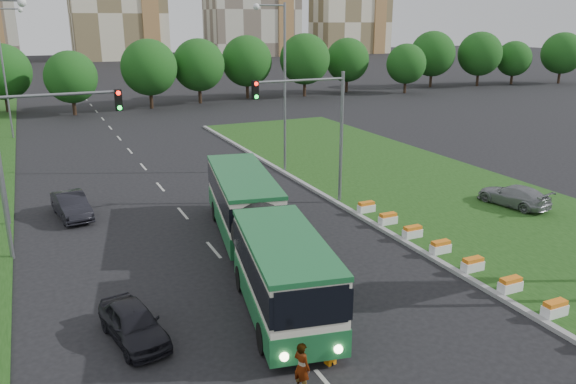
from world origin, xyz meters
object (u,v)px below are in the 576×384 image
traffic_mast_left (35,145)px  car_left_far (71,205)px  car_left_near (133,323)px  car_median (514,195)px  articulated_bus (255,230)px  shopping_trolley (330,356)px  traffic_mast_median (318,119)px  pedestrian (302,367)px

traffic_mast_left → car_left_far: size_ratio=1.85×
car_left_near → car_median: size_ratio=0.89×
articulated_bus → shopping_trolley: bearing=-83.6°
articulated_bus → car_left_far: (-7.16, 10.53, -1.03)m
traffic_mast_median → traffic_mast_left: same height
car_median → pedestrian: bearing=17.4°
car_left_far → pedestrian: size_ratio=2.63×
traffic_mast_median → car_median: traffic_mast_median is taller
traffic_mast_left → car_median: size_ratio=1.83×
car_left_near → car_median: car_median is taller
car_median → shopping_trolley: car_median is taller
traffic_mast_left → pedestrian: traffic_mast_left is taller
traffic_mast_left → shopping_trolley: size_ratio=14.59×
traffic_mast_median → shopping_trolley: traffic_mast_median is taller
car_left_far → pedestrian: bearing=-83.7°
traffic_mast_median → shopping_trolley: 17.21m
traffic_mast_median → articulated_bus: 9.91m
traffic_mast_left → car_left_far: bearing=73.8°
articulated_bus → shopping_trolley: articulated_bus is taller
pedestrian → shopping_trolley: bearing=-80.1°
car_left_far → articulated_bus: bearing=-63.9°
traffic_mast_left → articulated_bus: (8.62, -5.52, -3.61)m
traffic_mast_left → car_median: 26.46m
car_median → pedestrian: pedestrian is taller
articulated_bus → car_median: 17.15m
shopping_trolley → traffic_mast_left: bearing=109.1°
traffic_mast_median → car_left_near: traffic_mast_median is taller
shopping_trolley → traffic_mast_median: bearing=53.1°
traffic_mast_left → pedestrian: 16.67m
car_median → articulated_bus: bearing=-6.9°
car_left_far → car_median: bearing=-29.1°
traffic_mast_median → pedestrian: traffic_mast_median is taller
traffic_mast_median → traffic_mast_left: size_ratio=1.00×
articulated_bus → car_left_far: articulated_bus is taller
traffic_mast_left → car_left_near: 10.97m
articulated_bus → car_median: articulated_bus is taller
car_left_far → pedestrian: pedestrian is taller
car_median → pedestrian: size_ratio=2.66×
traffic_mast_left → car_left_near: size_ratio=2.06×
articulated_bus → car_left_near: (-6.24, -4.11, -1.08)m
car_median → traffic_mast_median: bearing=-37.7°
shopping_trolley → car_left_far: bearing=98.1°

